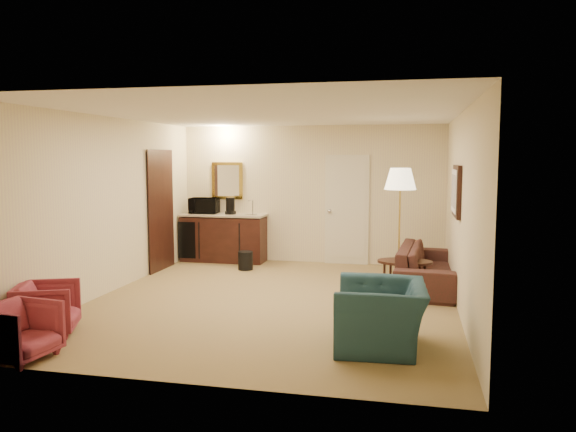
{
  "coord_description": "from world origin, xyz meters",
  "views": [
    {
      "loc": [
        1.86,
        -7.5,
        2.01
      ],
      "look_at": [
        0.11,
        0.5,
        1.15
      ],
      "focal_mm": 35.0,
      "sensor_mm": 36.0,
      "label": 1
    }
  ],
  "objects_px": {
    "sofa": "(428,260)",
    "rose_chair_near": "(47,306)",
    "teal_armchair": "(381,304)",
    "floor_lamp": "(399,226)",
    "rose_chair_far": "(19,329)",
    "coffee_table": "(405,276)",
    "microwave": "(204,204)",
    "wetbar_cabinet": "(224,238)",
    "waste_bin": "(245,261)",
    "coffee_maker": "(230,206)"
  },
  "relations": [
    {
      "from": "sofa",
      "to": "rose_chair_near",
      "type": "bearing_deg",
      "value": 131.78
    },
    {
      "from": "teal_armchair",
      "to": "floor_lamp",
      "type": "height_order",
      "value": "floor_lamp"
    },
    {
      "from": "rose_chair_far",
      "to": "coffee_table",
      "type": "height_order",
      "value": "rose_chair_far"
    },
    {
      "from": "microwave",
      "to": "floor_lamp",
      "type": "bearing_deg",
      "value": -24.48
    },
    {
      "from": "wetbar_cabinet",
      "to": "waste_bin",
      "type": "bearing_deg",
      "value": -47.92
    },
    {
      "from": "teal_armchair",
      "to": "waste_bin",
      "type": "relative_size",
      "value": 3.21
    },
    {
      "from": "rose_chair_near",
      "to": "waste_bin",
      "type": "height_order",
      "value": "rose_chair_near"
    },
    {
      "from": "wetbar_cabinet",
      "to": "rose_chair_far",
      "type": "bearing_deg",
      "value": -92.6
    },
    {
      "from": "rose_chair_far",
      "to": "microwave",
      "type": "relative_size",
      "value": 1.17
    },
    {
      "from": "floor_lamp",
      "to": "microwave",
      "type": "relative_size",
      "value": 3.42
    },
    {
      "from": "rose_chair_near",
      "to": "wetbar_cabinet",
      "type": "bearing_deg",
      "value": -28.69
    },
    {
      "from": "wetbar_cabinet",
      "to": "rose_chair_near",
      "type": "height_order",
      "value": "wetbar_cabinet"
    },
    {
      "from": "sofa",
      "to": "coffee_table",
      "type": "relative_size",
      "value": 2.69
    },
    {
      "from": "sofa",
      "to": "rose_chair_far",
      "type": "xyz_separation_m",
      "value": [
        -4.05,
        -4.09,
        -0.11
      ]
    },
    {
      "from": "wetbar_cabinet",
      "to": "teal_armchair",
      "type": "distance_m",
      "value": 5.43
    },
    {
      "from": "sofa",
      "to": "teal_armchair",
      "type": "relative_size",
      "value": 2.08
    },
    {
      "from": "floor_lamp",
      "to": "rose_chair_far",
      "type": "bearing_deg",
      "value": -130.68
    },
    {
      "from": "sofa",
      "to": "rose_chair_near",
      "type": "height_order",
      "value": "sofa"
    },
    {
      "from": "waste_bin",
      "to": "coffee_maker",
      "type": "relative_size",
      "value": 1.03
    },
    {
      "from": "waste_bin",
      "to": "coffee_maker",
      "type": "height_order",
      "value": "coffee_maker"
    },
    {
      "from": "wetbar_cabinet",
      "to": "sofa",
      "type": "distance_m",
      "value": 4.06
    },
    {
      "from": "rose_chair_near",
      "to": "coffee_table",
      "type": "distance_m",
      "value": 4.94
    },
    {
      "from": "teal_armchair",
      "to": "coffee_table",
      "type": "relative_size",
      "value": 1.3
    },
    {
      "from": "teal_armchair",
      "to": "rose_chair_far",
      "type": "bearing_deg",
      "value": -74.81
    },
    {
      "from": "sofa",
      "to": "floor_lamp",
      "type": "bearing_deg",
      "value": 81.74
    },
    {
      "from": "coffee_table",
      "to": "wetbar_cabinet",
      "type": "bearing_deg",
      "value": 152.94
    },
    {
      "from": "microwave",
      "to": "rose_chair_near",
      "type": "bearing_deg",
      "value": -96.0
    },
    {
      "from": "floor_lamp",
      "to": "waste_bin",
      "type": "xyz_separation_m",
      "value": [
        -2.7,
        0.6,
        -0.76
      ]
    },
    {
      "from": "teal_armchair",
      "to": "coffee_table",
      "type": "distance_m",
      "value": 2.62
    },
    {
      "from": "rose_chair_far",
      "to": "coffee_maker",
      "type": "distance_m",
      "value": 5.54
    },
    {
      "from": "teal_armchair",
      "to": "coffee_table",
      "type": "height_order",
      "value": "teal_armchair"
    },
    {
      "from": "rose_chair_near",
      "to": "microwave",
      "type": "distance_m",
      "value": 4.81
    },
    {
      "from": "sofa",
      "to": "microwave",
      "type": "relative_size",
      "value": 4.06
    },
    {
      "from": "coffee_maker",
      "to": "wetbar_cabinet",
      "type": "bearing_deg",
      "value": 155.09
    },
    {
      "from": "coffee_table",
      "to": "waste_bin",
      "type": "xyz_separation_m",
      "value": [
        -2.8,
        1.04,
        -0.07
      ]
    },
    {
      "from": "rose_chair_far",
      "to": "coffee_table",
      "type": "relative_size",
      "value": 0.78
    },
    {
      "from": "coffee_table",
      "to": "waste_bin",
      "type": "bearing_deg",
      "value": 159.58
    },
    {
      "from": "floor_lamp",
      "to": "rose_chair_near",
      "type": "bearing_deg",
      "value": -138.55
    },
    {
      "from": "sofa",
      "to": "rose_chair_far",
      "type": "relative_size",
      "value": 3.47
    },
    {
      "from": "teal_armchair",
      "to": "coffee_maker",
      "type": "xyz_separation_m",
      "value": [
        -3.08,
        4.32,
        0.62
      ]
    },
    {
      "from": "wetbar_cabinet",
      "to": "rose_chair_far",
      "type": "xyz_separation_m",
      "value": [
        -0.25,
        -5.51,
        -0.14
      ]
    },
    {
      "from": "coffee_maker",
      "to": "sofa",
      "type": "bearing_deg",
      "value": -32.4
    },
    {
      "from": "floor_lamp",
      "to": "coffee_table",
      "type": "bearing_deg",
      "value": -77.26
    },
    {
      "from": "sofa",
      "to": "coffee_table",
      "type": "distance_m",
      "value": 0.53
    },
    {
      "from": "rose_chair_far",
      "to": "coffee_maker",
      "type": "bearing_deg",
      "value": 3.1
    },
    {
      "from": "rose_chair_near",
      "to": "coffee_maker",
      "type": "distance_m",
      "value": 4.79
    },
    {
      "from": "coffee_table",
      "to": "waste_bin",
      "type": "height_order",
      "value": "coffee_table"
    },
    {
      "from": "sofa",
      "to": "waste_bin",
      "type": "bearing_deg",
      "value": 81.74
    },
    {
      "from": "waste_bin",
      "to": "rose_chair_far",
      "type": "bearing_deg",
      "value": -100.65
    },
    {
      "from": "rose_chair_near",
      "to": "waste_bin",
      "type": "distance_m",
      "value": 4.17
    }
  ]
}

